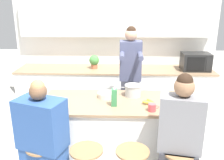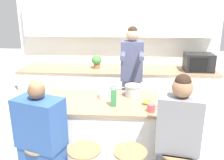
{
  "view_description": "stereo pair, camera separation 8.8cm",
  "coord_description": "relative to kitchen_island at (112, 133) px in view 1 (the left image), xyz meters",
  "views": [
    {
      "loc": [
        0.1,
        -2.86,
        2.09
      ],
      "look_at": [
        0.0,
        0.08,
        1.15
      ],
      "focal_mm": 40.0,
      "sensor_mm": 36.0,
      "label": 1
    },
    {
      "loc": [
        0.19,
        -2.86,
        2.09
      ],
      "look_at": [
        0.0,
        0.08,
        1.15
      ],
      "focal_mm": 40.0,
      "sensor_mm": 36.0,
      "label": 2
    }
  ],
  "objects": [
    {
      "name": "cooking_pot",
      "position": [
        0.27,
        0.19,
        0.52
      ],
      "size": [
        0.31,
        0.22,
        0.15
      ],
      "color": "#B7BABC",
      "rests_on": "kitchen_island"
    },
    {
      "name": "person_seated_near",
      "position": [
        0.7,
        -0.65,
        0.21
      ],
      "size": [
        0.46,
        0.33,
        1.46
      ],
      "rotation": [
        0.0,
        0.0,
        -0.19
      ],
      "color": "#333338",
      "rests_on": "ground_plane"
    },
    {
      "name": "fruit_bowl",
      "position": [
        -0.08,
        0.12,
        0.48
      ],
      "size": [
        0.21,
        0.21,
        0.07
      ],
      "color": "silver",
      "rests_on": "kitchen_island"
    },
    {
      "name": "kitchen_island",
      "position": [
        0.0,
        0.0,
        0.0
      ],
      "size": [
        1.75,
        0.81,
        0.9
      ],
      "color": "black",
      "rests_on": "ground_plane"
    },
    {
      "name": "potted_plant",
      "position": [
        -0.37,
        1.54,
        0.59
      ],
      "size": [
        0.18,
        0.18,
        0.25
      ],
      "color": "#A86042",
      "rests_on": "back_counter"
    },
    {
      "name": "person_cooking",
      "position": [
        0.25,
        0.72,
        0.43
      ],
      "size": [
        0.33,
        0.54,
        1.75
      ],
      "rotation": [
        0.0,
        0.0,
        -0.01
      ],
      "color": "#383842",
      "rests_on": "ground_plane"
    },
    {
      "name": "back_counter",
      "position": [
        0.0,
        1.54,
        -0.0
      ],
      "size": [
        3.54,
        0.7,
        0.9
      ],
      "color": "white",
      "rests_on": "ground_plane"
    },
    {
      "name": "person_wrapped_blanket",
      "position": [
        -0.69,
        -0.65,
        0.19
      ],
      "size": [
        0.55,
        0.43,
        1.38
      ],
      "rotation": [
        0.0,
        0.0,
        -0.34
      ],
      "color": "#2D5193",
      "rests_on": "ground_plane"
    },
    {
      "name": "coffee_cup_near",
      "position": [
        0.46,
        -0.27,
        0.49
      ],
      "size": [
        0.12,
        0.09,
        0.09
      ],
      "color": "#DB4C51",
      "rests_on": "kitchen_island"
    },
    {
      "name": "wall_back",
      "position": [
        0.0,
        1.88,
        1.09
      ],
      "size": [
        3.82,
        0.22,
        2.7
      ],
      "color": "silver",
      "rests_on": "ground_plane"
    },
    {
      "name": "banana_bunch",
      "position": [
        0.44,
        -0.07,
        0.47
      ],
      "size": [
        0.19,
        0.13,
        0.06
      ],
      "color": "yellow",
      "rests_on": "kitchen_island"
    },
    {
      "name": "juice_carton",
      "position": [
        0.03,
        -0.14,
        0.55
      ],
      "size": [
        0.07,
        0.07,
        0.22
      ],
      "color": "#38844C",
      "rests_on": "kitchen_island"
    },
    {
      "name": "microwave",
      "position": [
        1.43,
        1.49,
        0.6
      ],
      "size": [
        0.49,
        0.35,
        0.31
      ],
      "color": "black",
      "rests_on": "back_counter"
    }
  ]
}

